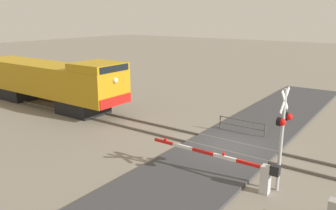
# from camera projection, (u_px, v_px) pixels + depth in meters

# --- Properties ---
(ground_plane) EXTENTS (160.00, 160.00, 0.00)m
(ground_plane) POSITION_uv_depth(u_px,v_px,m) (231.00, 148.00, 18.20)
(ground_plane) COLOR gray
(rail_track_left) EXTENTS (0.08, 80.00, 0.15)m
(rail_track_left) POSITION_uv_depth(u_px,v_px,m) (225.00, 151.00, 17.61)
(rail_track_left) COLOR #59544C
(rail_track_left) RESTS_ON ground_plane
(rail_track_right) EXTENTS (0.08, 80.00, 0.15)m
(rail_track_right) POSITION_uv_depth(u_px,v_px,m) (236.00, 143.00, 18.74)
(rail_track_right) COLOR #59544C
(rail_track_right) RESTS_ON ground_plane
(road_surface) EXTENTS (36.00, 4.64, 0.15)m
(road_surface) POSITION_uv_depth(u_px,v_px,m) (231.00, 147.00, 18.18)
(road_surface) COLOR #38383A
(road_surface) RESTS_ON ground_plane
(locomotive) EXTENTS (3.05, 14.88, 3.84)m
(locomotive) POSITION_uv_depth(u_px,v_px,m) (49.00, 81.00, 26.37)
(locomotive) COLOR black
(locomotive) RESTS_ON ground_plane
(crossing_signal) EXTENTS (1.18, 0.33, 4.27)m
(crossing_signal) POSITION_uv_depth(u_px,v_px,m) (283.00, 128.00, 13.18)
(crossing_signal) COLOR #ADADB2
(crossing_signal) RESTS_ON ground_plane
(crossing_gate) EXTENTS (0.36, 6.06, 1.30)m
(crossing_gate) POSITION_uv_depth(u_px,v_px,m) (247.00, 169.00, 13.88)
(crossing_gate) COLOR silver
(crossing_gate) RESTS_ON ground_plane
(guard_railing) EXTENTS (0.08, 2.92, 0.95)m
(guard_railing) POSITION_uv_depth(u_px,v_px,m) (242.00, 125.00, 20.15)
(guard_railing) COLOR #4C4742
(guard_railing) RESTS_ON ground_plane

